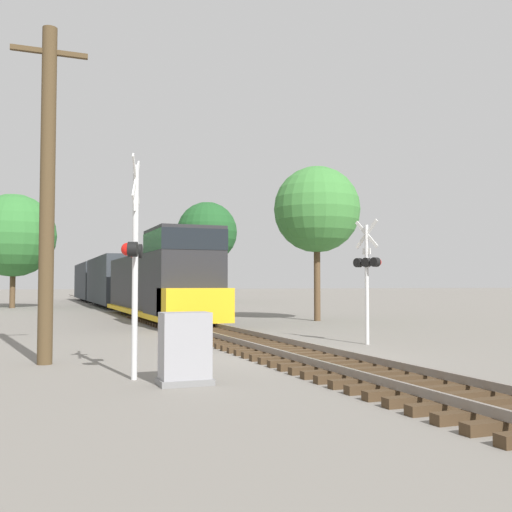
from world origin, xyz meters
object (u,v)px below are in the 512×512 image
Objects in this scene: freight_train at (115,282)px; utility_pole at (47,190)px; relay_cabinet at (185,349)px; tree_mid_background at (14,235)px; tree_far_right at (317,210)px; crossing_signal_near at (134,255)px; tree_deep_background at (207,232)px; crossing_signal_far at (367,268)px.

freight_train is 34.43m from utility_pole.
relay_cabinet is 0.15× the size of tree_mid_background.
crossing_signal_near is at bearing -127.38° from tree_far_right.
tree_mid_background is (-4.00, 39.74, 5.06)m from relay_cabinet.
tree_deep_background reaches higher than relay_cabinet.
tree_mid_background is (-1.58, 35.75, 1.56)m from utility_pole.
tree_deep_background is at bearing 30.20° from tree_mid_background.
relay_cabinet is at bearing 58.67° from crossing_signal_near.
tree_mid_background reaches higher than crossing_signal_far.
tree_deep_background is (19.13, 11.13, 1.73)m from tree_mid_background.
freight_train is 32.70m from crossing_signal_far.
crossing_signal_near reaches higher than crossing_signal_far.
crossing_signal_far is (3.61, -32.49, 0.36)m from freight_train.
freight_train is at bearing -131.27° from tree_deep_background.
tree_mid_background reaches higher than freight_train.
relay_cabinet is 53.51m from tree_deep_background.
tree_deep_background is (7.84, 45.55, 5.05)m from crossing_signal_far.
tree_far_right is at bearing 159.96° from crossing_signal_near.
freight_train is 22.76m from tree_far_right.
crossing_signal_far is at bearing -83.65° from freight_train.
crossing_signal_far is 9.18m from relay_cabinet.
tree_far_right is 34.48m from tree_deep_background.
utility_pole is at bearing 79.83° from crossing_signal_far.
utility_pole reaches higher than crossing_signal_far.
tree_mid_background is (-15.18, 23.08, -0.04)m from tree_far_right.
tree_far_right is (11.18, 16.66, 5.10)m from relay_cabinet.
utility_pole reaches higher than relay_cabinet.
relay_cabinet is at bearing 108.21° from crossing_signal_far.
tree_deep_background is (11.46, 13.06, 5.41)m from freight_train.
tree_mid_background reaches higher than tree_far_right.
freight_train is 37.52× the size of relay_cabinet.
tree_deep_background is at bearing -27.74° from crossing_signal_far.
crossing_signal_near is 0.50× the size of tree_mid_background.
freight_train reaches higher than relay_cabinet.
tree_deep_background is at bearing 179.62° from crossing_signal_near.
crossing_signal_near is 0.55× the size of utility_pole.
tree_deep_background is at bearing 73.45° from relay_cabinet.
freight_train is 11.47× the size of crossing_signal_near.
crossing_signal_far is 36.37m from tree_mid_background.
freight_train is at bearing 109.56° from tree_far_right.
tree_mid_background is at bearing 0.17° from crossing_signal_far.
freight_train is 4.81× the size of tree_deep_background.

